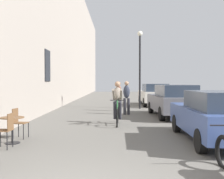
% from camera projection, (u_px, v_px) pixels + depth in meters
% --- Properties ---
extents(building_facade_left, '(0.54, 68.00, 11.73)m').
position_uv_depth(building_facade_left, '(55.00, 18.00, 17.34)').
color(building_facade_left, gray).
rests_on(building_facade_left, ground_plane).
extents(cafe_table_mid, '(0.64, 0.64, 0.72)m').
position_uv_depth(cafe_table_mid, '(12.00, 124.00, 7.28)').
color(cafe_table_mid, black).
rests_on(cafe_table_mid, ground_plane).
extents(cafe_chair_mid_toward_street, '(0.43, 0.43, 0.89)m').
position_uv_depth(cafe_chair_mid_toward_street, '(18.00, 121.00, 7.97)').
color(cafe_chair_mid_toward_street, black).
rests_on(cafe_chair_mid_toward_street, ground_plane).
extents(cafe_chair_mid_toward_wall, '(0.40, 0.40, 0.89)m').
position_uv_depth(cafe_chair_mid_toward_wall, '(7.00, 128.00, 6.71)').
color(cafe_chair_mid_toward_wall, black).
rests_on(cafe_chair_mid_toward_wall, ground_plane).
extents(cyclist_on_bicycle, '(0.52, 1.76, 1.74)m').
position_uv_depth(cyclist_on_bicycle, '(117.00, 104.00, 10.59)').
color(cyclist_on_bicycle, black).
rests_on(cyclist_on_bicycle, ground_plane).
extents(pedestrian_near, '(0.36, 0.27, 1.73)m').
position_uv_depth(pedestrian_near, '(127.00, 96.00, 13.81)').
color(pedestrian_near, '#26262D').
rests_on(pedestrian_near, ground_plane).
extents(pedestrian_mid, '(0.36, 0.27, 1.72)m').
position_uv_depth(pedestrian_mid, '(119.00, 94.00, 15.45)').
color(pedestrian_mid, '#26262D').
rests_on(pedestrian_mid, ground_plane).
extents(street_lamp, '(0.32, 0.32, 4.90)m').
position_uv_depth(street_lamp, '(140.00, 60.00, 16.78)').
color(street_lamp, black).
rests_on(street_lamp, ground_plane).
extents(parked_car_nearest, '(1.77, 4.07, 1.44)m').
position_uv_depth(parked_car_nearest, '(215.00, 115.00, 7.45)').
color(parked_car_nearest, '#384C84').
rests_on(parked_car_nearest, ground_plane).
extents(parked_car_second, '(1.93, 4.41, 1.55)m').
position_uv_depth(parked_car_second, '(173.00, 100.00, 12.85)').
color(parked_car_second, '#595960').
rests_on(parked_car_second, ground_plane).
extents(parked_car_third, '(1.89, 4.42, 1.57)m').
position_uv_depth(parked_car_third, '(154.00, 94.00, 19.24)').
color(parked_car_third, beige).
rests_on(parked_car_third, ground_plane).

